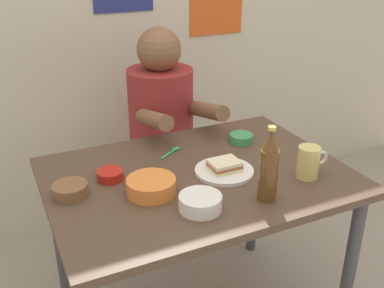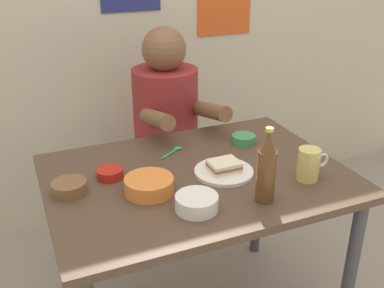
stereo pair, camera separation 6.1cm
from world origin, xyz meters
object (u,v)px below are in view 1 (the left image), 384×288
at_px(beer_bottle, 269,167).
at_px(soup_bowl_orange, 151,185).
at_px(beer_mug, 309,162).
at_px(person_seated, 162,111).
at_px(stool, 163,183).
at_px(sandwich, 224,165).
at_px(dining_table, 198,195).
at_px(plate_orange, 224,171).

height_order(beer_bottle, soup_bowl_orange, beer_bottle).
relative_size(beer_mug, soup_bowl_orange, 0.74).
height_order(person_seated, soup_bowl_orange, person_seated).
bearing_deg(stool, person_seated, -90.00).
height_order(stool, sandwich, sandwich).
height_order(sandwich, beer_bottle, beer_bottle).
height_order(stool, beer_bottle, beer_bottle).
height_order(dining_table, beer_bottle, beer_bottle).
bearing_deg(dining_table, stool, 80.69).
xyz_separation_m(stool, soup_bowl_orange, (-0.31, -0.69, 0.42)).
distance_m(plate_orange, beer_bottle, 0.25).
distance_m(dining_table, person_seated, 0.64).
relative_size(stool, beer_mug, 3.57).
height_order(dining_table, stool, dining_table).
relative_size(dining_table, stool, 2.44).
bearing_deg(beer_mug, beer_bottle, -163.87).
bearing_deg(soup_bowl_orange, beer_bottle, -30.35).
distance_m(plate_orange, beer_mug, 0.31).
relative_size(stool, soup_bowl_orange, 2.65).
relative_size(dining_table, person_seated, 1.53).
xyz_separation_m(dining_table, soup_bowl_orange, (-0.21, -0.06, 0.12)).
height_order(dining_table, soup_bowl_orange, soup_bowl_orange).
distance_m(beer_mug, soup_bowl_orange, 0.57).
xyz_separation_m(stool, plate_orange, (-0.01, -0.67, 0.40)).
bearing_deg(beer_mug, sandwich, 149.05).
height_order(dining_table, plate_orange, plate_orange).
distance_m(stool, person_seated, 0.42).
xyz_separation_m(stool, beer_mug, (0.25, -0.82, 0.45)).
bearing_deg(sandwich, plate_orange, 90.00).
bearing_deg(stool, sandwich, -91.01).
bearing_deg(plate_orange, soup_bowl_orange, -175.71).
bearing_deg(stool, soup_bowl_orange, -114.15).
xyz_separation_m(sandwich, beer_mug, (0.26, -0.16, 0.03)).
relative_size(stool, person_seated, 0.63).
bearing_deg(soup_bowl_orange, person_seated, 65.50).
xyz_separation_m(plate_orange, soup_bowl_orange, (-0.30, -0.02, 0.02)).
distance_m(dining_table, sandwich, 0.16).
distance_m(dining_table, soup_bowl_orange, 0.25).
height_order(person_seated, beer_bottle, person_seated).
bearing_deg(beer_bottle, stool, 91.86).
distance_m(beer_bottle, soup_bowl_orange, 0.40).
relative_size(sandwich, beer_mug, 0.87).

